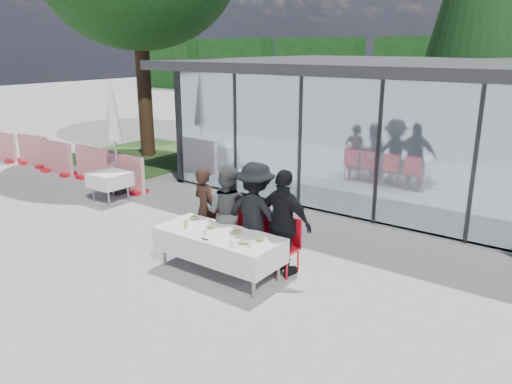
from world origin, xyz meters
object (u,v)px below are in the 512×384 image
(diner_b, at_px, (227,212))
(diner_d, at_px, (284,223))
(plate_extra, at_px, (243,243))
(diner_a, at_px, (205,209))
(diner_chair_b, at_px, (231,228))
(diner_chair_a, at_px, (209,222))
(construction_barriers, at_px, (59,159))
(plate_c, at_px, (237,232))
(plate_d, at_px, (260,240))
(juice_bottle, at_px, (186,224))
(dining_table, at_px, (219,244))
(diner_chair_d, at_px, (287,243))
(folded_eyeglasses, at_px, (205,239))
(diner_chair_c, at_px, (259,235))
(market_umbrella, at_px, (113,118))
(plate_b, at_px, (211,227))
(spare_table_left, at_px, (110,180))
(plate_a, at_px, (194,219))
(diner_c, at_px, (255,215))

(diner_b, height_order, diner_d, diner_d)
(diner_d, relative_size, plate_extra, 7.25)
(diner_a, distance_m, diner_chair_b, 0.61)
(diner_chair_a, distance_m, construction_barriers, 7.90)
(plate_c, height_order, plate_d, same)
(juice_bottle, bearing_deg, plate_c, 19.69)
(dining_table, xyz_separation_m, diner_chair_d, (0.90, 0.75, -0.00))
(diner_chair_a, distance_m, folded_eyeglasses, 1.46)
(diner_chair_c, bearing_deg, plate_c, -92.25)
(plate_extra, xyz_separation_m, construction_barriers, (-9.25, 2.65, -0.34))
(diner_chair_b, bearing_deg, construction_barriers, 168.11)
(diner_b, distance_m, plate_extra, 1.30)
(juice_bottle, bearing_deg, plate_extra, -0.38)
(market_umbrella, bearing_deg, dining_table, -22.02)
(plate_b, distance_m, plate_extra, 0.93)
(diner_a, relative_size, spare_table_left, 1.91)
(diner_chair_c, bearing_deg, plate_a, -154.50)
(diner_a, height_order, folded_eyeglasses, diner_a)
(diner_a, relative_size, diner_chair_a, 1.68)
(market_umbrella, bearing_deg, diner_a, -18.84)
(diner_chair_a, height_order, diner_b, diner_b)
(diner_a, bearing_deg, plate_c, 170.57)
(diner_b, xyz_separation_m, construction_barriers, (-8.24, 1.84, -0.43))
(diner_c, bearing_deg, construction_barriers, -15.38)
(diner_a, bearing_deg, plate_d, 175.23)
(diner_b, bearing_deg, plate_b, 85.46)
(plate_a, relative_size, plate_d, 1.00)
(diner_b, distance_m, diner_d, 1.25)
(diner_d, bearing_deg, diner_a, 3.44)
(diner_chair_d, bearing_deg, plate_c, -136.73)
(diner_a, height_order, juice_bottle, diner_a)
(diner_chair_a, distance_m, diner_chair_b, 0.53)
(plate_a, bearing_deg, dining_table, -16.16)
(diner_d, relative_size, plate_b, 7.25)
(spare_table_left, bearing_deg, diner_b, -11.48)
(diner_a, distance_m, juice_bottle, 0.85)
(diner_chair_b, distance_m, diner_chair_c, 0.65)
(diner_chair_d, relative_size, construction_barriers, 0.12)
(diner_a, height_order, construction_barriers, diner_a)
(diner_b, xyz_separation_m, diner_c, (0.65, 0.00, 0.08))
(diner_b, xyz_separation_m, juice_bottle, (-0.27, -0.80, -0.04))
(diner_chair_b, distance_m, plate_a, 0.72)
(diner_c, relative_size, plate_extra, 7.41)
(plate_a, height_order, plate_extra, same)
(diner_chair_d, bearing_deg, spare_table_left, 171.90)
(diner_a, bearing_deg, diner_chair_d, -163.62)
(diner_chair_b, bearing_deg, diner_b, -90.00)
(plate_a, bearing_deg, diner_chair_d, 17.12)
(diner_a, relative_size, plate_a, 6.41)
(market_umbrella, bearing_deg, diner_chair_c, -14.19)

